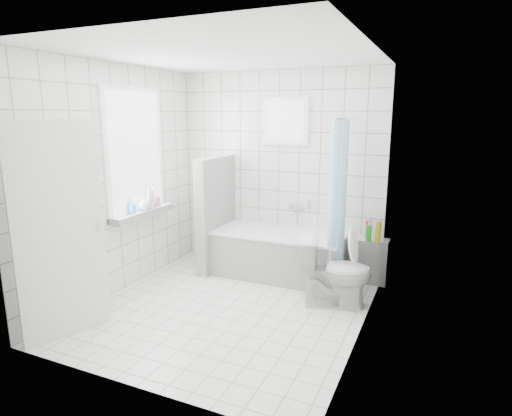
% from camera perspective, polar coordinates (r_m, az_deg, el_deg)
% --- Properties ---
extents(ground, '(3.00, 3.00, 0.00)m').
position_cam_1_polar(ground, '(4.74, -3.83, -13.15)').
color(ground, white).
rests_on(ground, ground).
extents(ceiling, '(3.00, 3.00, 0.00)m').
position_cam_1_polar(ceiling, '(4.32, -4.36, 19.79)').
color(ceiling, white).
rests_on(ceiling, ground).
extents(wall_back, '(2.80, 0.02, 2.60)m').
position_cam_1_polar(wall_back, '(5.70, 3.03, 4.89)').
color(wall_back, white).
rests_on(wall_back, ground).
extents(wall_front, '(2.80, 0.02, 2.60)m').
position_cam_1_polar(wall_front, '(3.13, -17.05, -1.87)').
color(wall_front, white).
rests_on(wall_front, ground).
extents(wall_left, '(0.02, 3.00, 2.60)m').
position_cam_1_polar(wall_left, '(5.14, -18.02, 3.49)').
color(wall_left, white).
rests_on(wall_left, ground).
extents(wall_right, '(0.02, 3.00, 2.60)m').
position_cam_1_polar(wall_right, '(3.90, 14.44, 1.03)').
color(wall_right, white).
rests_on(wall_right, ground).
extents(window_left, '(0.01, 0.90, 1.40)m').
position_cam_1_polar(window_left, '(5.31, -15.71, 7.16)').
color(window_left, white).
rests_on(window_left, wall_left).
extents(window_back, '(0.50, 0.01, 0.50)m').
position_cam_1_polar(window_back, '(5.57, 3.92, 11.41)').
color(window_back, white).
rests_on(window_back, wall_back).
extents(window_sill, '(0.18, 1.02, 0.08)m').
position_cam_1_polar(window_sill, '(5.39, -14.88, -0.70)').
color(window_sill, white).
rests_on(window_sill, wall_left).
extents(door, '(0.34, 0.76, 2.00)m').
position_cam_1_polar(door, '(4.23, -24.68, -3.03)').
color(door, silver).
rests_on(door, ground).
extents(bathtub, '(1.65, 0.77, 0.58)m').
position_cam_1_polar(bathtub, '(5.52, 3.12, -6.12)').
color(bathtub, white).
rests_on(bathtub, ground).
extents(partition_wall, '(0.15, 0.85, 1.50)m').
position_cam_1_polar(partition_wall, '(5.72, -5.36, -0.73)').
color(partition_wall, white).
rests_on(partition_wall, ground).
extents(tiled_ledge, '(0.40, 0.24, 0.55)m').
position_cam_1_polar(tiled_ledge, '(5.50, 15.09, -6.80)').
color(tiled_ledge, white).
rests_on(tiled_ledge, ground).
extents(toilet, '(0.84, 0.61, 0.77)m').
position_cam_1_polar(toilet, '(4.73, 10.51, -8.31)').
color(toilet, white).
rests_on(toilet, ground).
extents(curtain_rod, '(0.02, 0.80, 0.02)m').
position_cam_1_polar(curtain_rod, '(5.00, 11.64, 11.66)').
color(curtain_rod, silver).
rests_on(curtain_rod, wall_back).
extents(shower_curtain, '(0.14, 0.48, 1.78)m').
position_cam_1_polar(shower_curtain, '(4.96, 10.87, 1.22)').
color(shower_curtain, '#56B1FE').
rests_on(shower_curtain, curtain_rod).
extents(tub_faucet, '(0.18, 0.06, 0.06)m').
position_cam_1_polar(tub_faucet, '(5.65, 5.35, 0.15)').
color(tub_faucet, silver).
rests_on(tub_faucet, wall_back).
extents(sill_bottles, '(0.19, 0.56, 0.33)m').
position_cam_1_polar(sill_bottles, '(5.40, -14.43, 1.14)').
color(sill_bottles, '#37ADF7').
rests_on(sill_bottles, window_sill).
extents(ledge_bottles, '(0.20, 0.17, 0.25)m').
position_cam_1_polar(ledge_bottles, '(5.33, 15.20, -3.05)').
color(ledge_bottles, gold).
rests_on(ledge_bottles, tiled_ledge).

